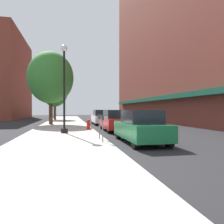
% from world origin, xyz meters
% --- Properties ---
extents(ground_plane, '(90.00, 90.00, 0.00)m').
position_xyz_m(ground_plane, '(4.00, 18.00, 0.00)').
color(ground_plane, '#232326').
extents(sidewalk_slab, '(4.80, 50.00, 0.12)m').
position_xyz_m(sidewalk_slab, '(0.00, 19.00, 0.06)').
color(sidewalk_slab, '#B7B2A8').
rests_on(sidewalk_slab, ground).
extents(building_right_brick, '(6.80, 40.00, 29.44)m').
position_xyz_m(building_right_brick, '(14.99, 22.00, 14.70)').
color(building_right_brick, brown).
rests_on(building_right_brick, ground).
extents(building_far_background, '(6.80, 18.00, 15.52)m').
position_xyz_m(building_far_background, '(-11.01, 37.00, 7.74)').
color(building_far_background, brown).
rests_on(building_far_background, ground).
extents(lamppost, '(0.48, 0.48, 5.90)m').
position_xyz_m(lamppost, '(0.15, 8.40, 3.20)').
color(lamppost, black).
rests_on(lamppost, sidewalk_slab).
extents(fire_hydrant, '(0.33, 0.26, 0.79)m').
position_xyz_m(fire_hydrant, '(1.96, 10.48, 0.52)').
color(fire_hydrant, red).
rests_on(fire_hydrant, sidewalk_slab).
extents(parking_meter_near, '(0.14, 0.09, 1.31)m').
position_xyz_m(parking_meter_near, '(2.05, 3.86, 0.95)').
color(parking_meter_near, slate).
rests_on(parking_meter_near, sidewalk_slab).
extents(parking_meter_far, '(0.14, 0.09, 1.31)m').
position_xyz_m(parking_meter_far, '(2.05, 4.97, 0.95)').
color(parking_meter_far, slate).
rests_on(parking_meter_far, sidewalk_slab).
extents(tree_near, '(3.92, 3.92, 6.54)m').
position_xyz_m(tree_near, '(-1.72, 28.40, 4.38)').
color(tree_near, '#4C3823').
rests_on(tree_near, sidewalk_slab).
extents(tree_mid, '(4.84, 4.84, 7.78)m').
position_xyz_m(tree_mid, '(-1.45, 17.41, 5.10)').
color(tree_mid, '#422D1E').
rests_on(tree_mid, sidewalk_slab).
extents(car_green, '(1.80, 4.30, 1.66)m').
position_xyz_m(car_green, '(4.00, 3.96, 0.81)').
color(car_green, black).
rests_on(car_green, ground).
extents(car_red, '(1.80, 4.30, 1.66)m').
position_xyz_m(car_red, '(4.00, 9.99, 0.81)').
color(car_red, black).
rests_on(car_red, ground).
extents(car_white, '(1.80, 4.30, 1.66)m').
position_xyz_m(car_white, '(4.00, 17.35, 0.81)').
color(car_white, black).
rests_on(car_white, ground).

